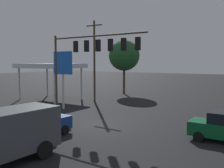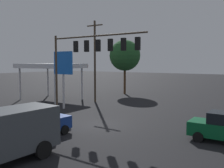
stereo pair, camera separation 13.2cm
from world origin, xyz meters
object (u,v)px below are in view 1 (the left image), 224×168
price_sign (63,66)px  sedan_waiting (40,123)px  utility_pole (94,60)px  traffic_signal_assembly (90,52)px  street_tree (124,55)px

price_sign → sedan_waiting: bearing=126.2°
utility_pole → sedan_waiting: utility_pole is taller
traffic_signal_assembly → street_tree: (7.29, -17.76, 0.23)m
price_sign → street_tree: street_tree is taller
utility_pole → street_tree: bearing=-82.8°
sedan_waiting → street_tree: street_tree is taller
traffic_signal_assembly → street_tree: street_tree is taller
traffic_signal_assembly → price_sign: bearing=-24.2°
traffic_signal_assembly → sedan_waiting: bearing=92.2°
street_tree → sedan_waiting: bearing=107.6°
traffic_signal_assembly → utility_pole: 10.41m
utility_pole → price_sign: bearing=90.4°
price_sign → sedan_waiting: price_sign is taller
utility_pole → street_tree: size_ratio=1.19×
price_sign → sedan_waiting: size_ratio=1.40×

